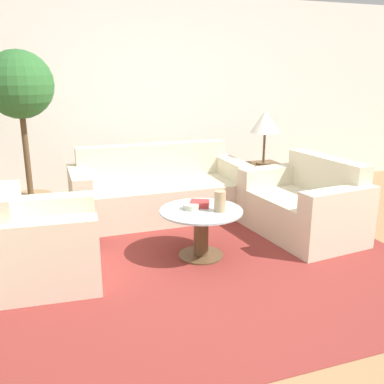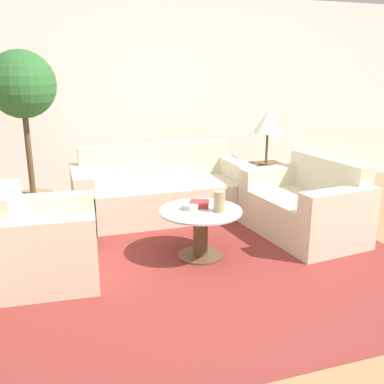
{
  "view_description": "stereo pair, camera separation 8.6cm",
  "coord_description": "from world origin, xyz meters",
  "px_view_note": "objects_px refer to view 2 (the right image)",
  "views": [
    {
      "loc": [
        -1.2,
        -2.77,
        1.66
      ],
      "look_at": [
        0.08,
        0.88,
        0.55
      ],
      "focal_mm": 40.0,
      "sensor_mm": 36.0,
      "label": 1
    },
    {
      "loc": [
        -1.12,
        -2.8,
        1.66
      ],
      "look_at": [
        0.08,
        0.88,
        0.55
      ],
      "focal_mm": 40.0,
      "sensor_mm": 36.0,
      "label": 2
    }
  ],
  "objects_px": {
    "loveseat": "(307,209)",
    "armchair": "(41,247)",
    "coffee_table": "(201,227)",
    "book_stack": "(199,204)",
    "potted_plant": "(24,109)",
    "table_lamp": "(268,123)",
    "vase": "(219,201)",
    "bowl": "(190,207)",
    "sofa_main": "(161,192)"
  },
  "relations": [
    {
      "from": "book_stack",
      "to": "potted_plant",
      "type": "bearing_deg",
      "value": 165.33
    },
    {
      "from": "table_lamp",
      "to": "bowl",
      "type": "bearing_deg",
      "value": -139.48
    },
    {
      "from": "vase",
      "to": "book_stack",
      "type": "relative_size",
      "value": 0.86
    },
    {
      "from": "armchair",
      "to": "table_lamp",
      "type": "distance_m",
      "value": 3.01
    },
    {
      "from": "vase",
      "to": "sofa_main",
      "type": "bearing_deg",
      "value": 98.24
    },
    {
      "from": "coffee_table",
      "to": "potted_plant",
      "type": "distance_m",
      "value": 2.2
    },
    {
      "from": "armchair",
      "to": "potted_plant",
      "type": "relative_size",
      "value": 0.48
    },
    {
      "from": "armchair",
      "to": "vase",
      "type": "relative_size",
      "value": 4.84
    },
    {
      "from": "bowl",
      "to": "book_stack",
      "type": "distance_m",
      "value": 0.11
    },
    {
      "from": "sofa_main",
      "to": "book_stack",
      "type": "distance_m",
      "value": 1.19
    },
    {
      "from": "coffee_table",
      "to": "vase",
      "type": "bearing_deg",
      "value": -32.52
    },
    {
      "from": "potted_plant",
      "to": "armchair",
      "type": "bearing_deg",
      "value": -86.17
    },
    {
      "from": "armchair",
      "to": "potted_plant",
      "type": "bearing_deg",
      "value": 8.15
    },
    {
      "from": "table_lamp",
      "to": "potted_plant",
      "type": "bearing_deg",
      "value": 177.66
    },
    {
      "from": "armchair",
      "to": "table_lamp",
      "type": "xyz_separation_m",
      "value": [
        2.64,
        1.21,
        0.77
      ]
    },
    {
      "from": "potted_plant",
      "to": "coffee_table",
      "type": "bearing_deg",
      "value": -42.18
    },
    {
      "from": "book_stack",
      "to": "coffee_table",
      "type": "bearing_deg",
      "value": -77.42
    },
    {
      "from": "loveseat",
      "to": "bowl",
      "type": "bearing_deg",
      "value": -89.96
    },
    {
      "from": "vase",
      "to": "loveseat",
      "type": "bearing_deg",
      "value": 14.55
    },
    {
      "from": "potted_plant",
      "to": "bowl",
      "type": "relative_size",
      "value": 13.03
    },
    {
      "from": "coffee_table",
      "to": "potted_plant",
      "type": "bearing_deg",
      "value": 137.82
    },
    {
      "from": "armchair",
      "to": "table_lamp",
      "type": "bearing_deg",
      "value": -61.03
    },
    {
      "from": "armchair",
      "to": "potted_plant",
      "type": "distance_m",
      "value": 1.66
    },
    {
      "from": "armchair",
      "to": "loveseat",
      "type": "distance_m",
      "value": 2.61
    },
    {
      "from": "loveseat",
      "to": "book_stack",
      "type": "xyz_separation_m",
      "value": [
        -1.21,
        -0.1,
        0.2
      ]
    },
    {
      "from": "coffee_table",
      "to": "book_stack",
      "type": "distance_m",
      "value": 0.21
    },
    {
      "from": "vase",
      "to": "potted_plant",
      "type": "bearing_deg",
      "value": 138.58
    },
    {
      "from": "armchair",
      "to": "sofa_main",
      "type": "bearing_deg",
      "value": -41.66
    },
    {
      "from": "coffee_table",
      "to": "table_lamp",
      "type": "height_order",
      "value": "table_lamp"
    },
    {
      "from": "loveseat",
      "to": "table_lamp",
      "type": "height_order",
      "value": "table_lamp"
    },
    {
      "from": "bowl",
      "to": "table_lamp",
      "type": "bearing_deg",
      "value": 40.52
    },
    {
      "from": "loveseat",
      "to": "book_stack",
      "type": "bearing_deg",
      "value": -91.7
    },
    {
      "from": "loveseat",
      "to": "vase",
      "type": "xyz_separation_m",
      "value": [
        -1.09,
        -0.28,
        0.27
      ]
    },
    {
      "from": "loveseat",
      "to": "vase",
      "type": "bearing_deg",
      "value": -81.68
    },
    {
      "from": "potted_plant",
      "to": "bowl",
      "type": "distance_m",
      "value": 2.04
    },
    {
      "from": "coffee_table",
      "to": "book_stack",
      "type": "height_order",
      "value": "book_stack"
    },
    {
      "from": "sofa_main",
      "to": "bowl",
      "type": "xyz_separation_m",
      "value": [
        -0.03,
        -1.22,
        0.2
      ]
    },
    {
      "from": "loveseat",
      "to": "potted_plant",
      "type": "height_order",
      "value": "potted_plant"
    },
    {
      "from": "loveseat",
      "to": "armchair",
      "type": "bearing_deg",
      "value": -91.89
    },
    {
      "from": "loveseat",
      "to": "book_stack",
      "type": "relative_size",
      "value": 6.09
    },
    {
      "from": "sofa_main",
      "to": "coffee_table",
      "type": "bearing_deg",
      "value": -87.54
    },
    {
      "from": "loveseat",
      "to": "potted_plant",
      "type": "relative_size",
      "value": 0.71
    },
    {
      "from": "potted_plant",
      "to": "bowl",
      "type": "bearing_deg",
      "value": -42.78
    },
    {
      "from": "sofa_main",
      "to": "bowl",
      "type": "distance_m",
      "value": 1.23
    },
    {
      "from": "potted_plant",
      "to": "loveseat",
      "type": "bearing_deg",
      "value": -22.74
    },
    {
      "from": "coffee_table",
      "to": "potted_plant",
      "type": "height_order",
      "value": "potted_plant"
    },
    {
      "from": "bowl",
      "to": "book_stack",
      "type": "xyz_separation_m",
      "value": [
        0.1,
        0.05,
        0.0
      ]
    },
    {
      "from": "armchair",
      "to": "bowl",
      "type": "relative_size",
      "value": 6.29
    },
    {
      "from": "sofa_main",
      "to": "armchair",
      "type": "bearing_deg",
      "value": -135.98
    },
    {
      "from": "armchair",
      "to": "bowl",
      "type": "distance_m",
      "value": 1.3
    }
  ]
}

